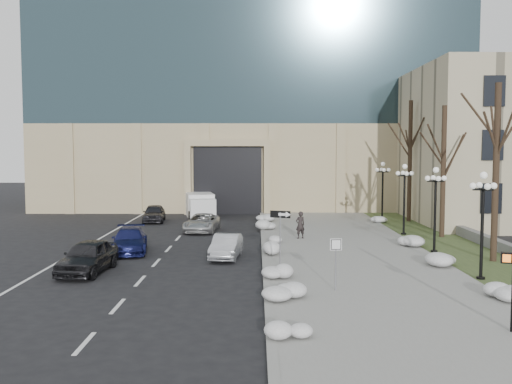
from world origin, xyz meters
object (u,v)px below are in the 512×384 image
(lamppost_c, at_px, (404,190))
(keep_sign, at_px, (336,253))
(car_c, at_px, (130,240))
(lamppost_a, at_px, (483,211))
(pedestrian, at_px, (300,225))
(one_way_sign, at_px, (284,221))
(box_truck, at_px, (200,205))
(car_b, at_px, (226,246))
(lamppost_d, at_px, (383,184))
(car_d, at_px, (202,223))
(car_a, at_px, (88,256))
(car_e, at_px, (154,213))
(lamppost_b, at_px, (435,198))

(lamppost_c, bearing_deg, keep_sign, -113.59)
(car_c, bearing_deg, lamppost_c, 10.05)
(lamppost_a, bearing_deg, car_c, 157.49)
(pedestrian, bearing_deg, one_way_sign, 57.84)
(box_truck, height_order, keep_sign, keep_sign)
(box_truck, distance_m, lamppost_c, 18.61)
(car_b, xyz_separation_m, lamppost_d, (11.33, 14.25, 2.45))
(pedestrian, xyz_separation_m, lamppost_a, (6.99, -11.17, 2.10))
(one_way_sign, bearing_deg, car_c, 171.06)
(lamppost_a, bearing_deg, car_d, 132.16)
(lamppost_a, bearing_deg, car_b, 155.13)
(lamppost_a, relative_size, lamppost_c, 1.00)
(car_d, bearing_deg, lamppost_d, 24.07)
(car_a, distance_m, box_truck, 22.80)
(car_d, relative_size, lamppost_c, 0.94)
(keep_sign, bearing_deg, box_truck, 99.41)
(box_truck, xyz_separation_m, one_way_sign, (6.19, -21.90, 1.36))
(car_c, bearing_deg, keep_sign, -51.37)
(car_d, bearing_deg, car_e, 134.20)
(car_d, relative_size, lamppost_b, 0.94)
(lamppost_d, bearing_deg, lamppost_c, -90.00)
(car_b, bearing_deg, lamppost_a, -19.05)
(car_a, relative_size, one_way_sign, 1.59)
(car_e, xyz_separation_m, one_way_sign, (9.38, -17.92, 1.63))
(pedestrian, bearing_deg, lamppost_b, 123.54)
(lamppost_b, bearing_deg, car_a, -164.66)
(lamppost_d, bearing_deg, lamppost_a, -90.00)
(car_e, relative_size, lamppost_d, 0.85)
(one_way_sign, xyz_separation_m, lamppost_a, (8.45, -2.39, 0.75))
(car_d, height_order, car_e, car_e)
(lamppost_c, bearing_deg, car_d, 171.80)
(car_d, distance_m, lamppost_d, 14.49)
(lamppost_b, bearing_deg, car_c, 178.43)
(car_c, bearing_deg, box_truck, 73.18)
(pedestrian, height_order, lamppost_c, lamppost_c)
(car_c, relative_size, one_way_sign, 1.64)
(car_c, bearing_deg, car_d, 58.09)
(car_c, height_order, keep_sign, keep_sign)
(lamppost_a, bearing_deg, keep_sign, -162.27)
(car_a, height_order, one_way_sign, one_way_sign)
(car_a, height_order, lamppost_b, lamppost_b)
(pedestrian, relative_size, lamppost_d, 0.36)
(car_b, height_order, box_truck, box_truck)
(car_c, bearing_deg, lamppost_a, -32.23)
(lamppost_a, distance_m, lamppost_b, 6.50)
(box_truck, height_order, lamppost_b, lamppost_b)
(car_d, relative_size, lamppost_d, 0.94)
(car_e, relative_size, box_truck, 0.62)
(car_c, distance_m, keep_sign, 13.68)
(lamppost_a, bearing_deg, car_a, 174.53)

